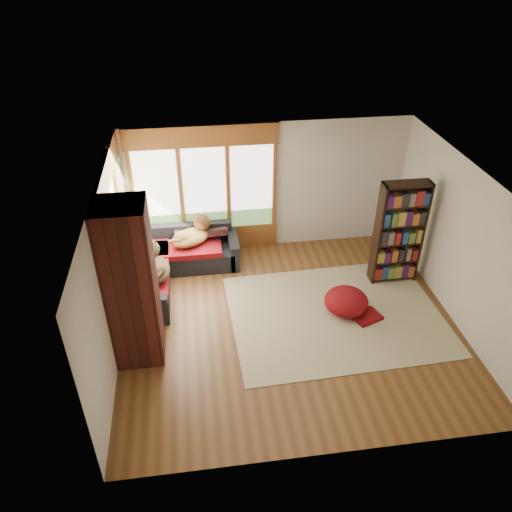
{
  "coord_description": "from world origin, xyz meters",
  "views": [
    {
      "loc": [
        -1.43,
        -6.18,
        5.57
      ],
      "look_at": [
        -0.47,
        0.67,
        0.95
      ],
      "focal_mm": 35.0,
      "sensor_mm": 36.0,
      "label": 1
    }
  ],
  "objects_px": {
    "pouf": "(346,301)",
    "area_rug": "(336,314)",
    "brick_chimney": "(131,286)",
    "bookshelf": "(399,233)",
    "dog_tan": "(193,230)",
    "dog_brindle": "(153,260)",
    "sectional_sofa": "(170,261)"
  },
  "relations": [
    {
      "from": "sectional_sofa",
      "to": "dog_brindle",
      "type": "distance_m",
      "value": 0.82
    },
    {
      "from": "brick_chimney",
      "to": "area_rug",
      "type": "bearing_deg",
      "value": 7.92
    },
    {
      "from": "brick_chimney",
      "to": "pouf",
      "type": "height_order",
      "value": "brick_chimney"
    },
    {
      "from": "bookshelf",
      "to": "dog_tan",
      "type": "xyz_separation_m",
      "value": [
        -3.63,
        1.02,
        -0.22
      ]
    },
    {
      "from": "sectional_sofa",
      "to": "dog_tan",
      "type": "height_order",
      "value": "dog_tan"
    },
    {
      "from": "dog_tan",
      "to": "sectional_sofa",
      "type": "bearing_deg",
      "value": 179.04
    },
    {
      "from": "brick_chimney",
      "to": "dog_brindle",
      "type": "distance_m",
      "value": 1.53
    },
    {
      "from": "bookshelf",
      "to": "dog_tan",
      "type": "height_order",
      "value": "bookshelf"
    },
    {
      "from": "bookshelf",
      "to": "dog_tan",
      "type": "distance_m",
      "value": 3.77
    },
    {
      "from": "brick_chimney",
      "to": "pouf",
      "type": "distance_m",
      "value": 3.63
    },
    {
      "from": "pouf",
      "to": "dog_brindle",
      "type": "bearing_deg",
      "value": 164.73
    },
    {
      "from": "dog_tan",
      "to": "dog_brindle",
      "type": "relative_size",
      "value": 1.01
    },
    {
      "from": "brick_chimney",
      "to": "dog_brindle",
      "type": "relative_size",
      "value": 2.81
    },
    {
      "from": "brick_chimney",
      "to": "bookshelf",
      "type": "xyz_separation_m",
      "value": [
        4.54,
        1.33,
        -0.31
      ]
    },
    {
      "from": "pouf",
      "to": "dog_brindle",
      "type": "distance_m",
      "value": 3.38
    },
    {
      "from": "pouf",
      "to": "dog_brindle",
      "type": "xyz_separation_m",
      "value": [
        -3.22,
        0.88,
        0.55
      ]
    },
    {
      "from": "area_rug",
      "to": "dog_tan",
      "type": "relative_size",
      "value": 3.8
    },
    {
      "from": "pouf",
      "to": "dog_tan",
      "type": "height_order",
      "value": "dog_tan"
    },
    {
      "from": "dog_tan",
      "to": "area_rug",
      "type": "bearing_deg",
      "value": -72.86
    },
    {
      "from": "brick_chimney",
      "to": "sectional_sofa",
      "type": "xyz_separation_m",
      "value": [
        0.45,
        2.05,
        -1.0
      ]
    },
    {
      "from": "bookshelf",
      "to": "dog_brindle",
      "type": "relative_size",
      "value": 2.14
    },
    {
      "from": "bookshelf",
      "to": "pouf",
      "type": "height_order",
      "value": "bookshelf"
    },
    {
      "from": "pouf",
      "to": "area_rug",
      "type": "bearing_deg",
      "value": -155.85
    },
    {
      "from": "sectional_sofa",
      "to": "dog_brindle",
      "type": "bearing_deg",
      "value": -109.16
    },
    {
      "from": "brick_chimney",
      "to": "sectional_sofa",
      "type": "relative_size",
      "value": 1.18
    },
    {
      "from": "area_rug",
      "to": "bookshelf",
      "type": "distance_m",
      "value": 1.86
    },
    {
      "from": "dog_brindle",
      "to": "pouf",
      "type": "bearing_deg",
      "value": -116.18
    },
    {
      "from": "dog_tan",
      "to": "dog_brindle",
      "type": "bearing_deg",
      "value": -160.9
    },
    {
      "from": "area_rug",
      "to": "bookshelf",
      "type": "relative_size",
      "value": 1.8
    },
    {
      "from": "brick_chimney",
      "to": "area_rug",
      "type": "xyz_separation_m",
      "value": [
        3.23,
        0.45,
        -1.29
      ]
    },
    {
      "from": "brick_chimney",
      "to": "dog_tan",
      "type": "xyz_separation_m",
      "value": [
        0.91,
        2.35,
        -0.53
      ]
    },
    {
      "from": "sectional_sofa",
      "to": "dog_brindle",
      "type": "xyz_separation_m",
      "value": [
        -0.24,
        -0.63,
        0.47
      ]
    }
  ]
}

